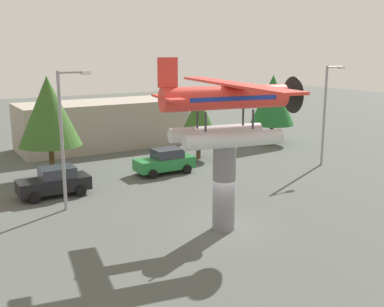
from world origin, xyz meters
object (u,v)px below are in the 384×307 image
object	(u,v)px
storefront_building	(103,124)
tree_east	(49,111)
floatplane_monument	(228,108)
streetlight_secondary	(327,108)
tree_far_east	(273,100)
car_mid_black	(55,182)
tree_center_back	(199,117)
streetlight_primary	(65,130)
display_pedestal	(224,187)
car_far_green	(165,161)

from	to	relation	value
storefront_building	tree_east	distance (m)	11.36
floatplane_monument	tree_east	size ratio (longest dim) A/B	1.50
streetlight_secondary	tree_far_east	xyz separation A→B (m)	(1.99, 8.42, -0.30)
car_mid_black	tree_far_east	world-z (taller)	tree_far_east
car_mid_black	tree_center_back	size ratio (longest dim) A/B	0.81
tree_center_back	streetlight_primary	bearing A→B (deg)	-151.96
car_mid_black	tree_center_back	distance (m)	13.40
tree_east	car_mid_black	bearing A→B (deg)	-102.84
display_pedestal	tree_east	bearing A→B (deg)	109.76
display_pedestal	streetlight_primary	xyz separation A→B (m)	(-5.62, 6.81, 2.26)
floatplane_monument	tree_far_east	world-z (taller)	floatplane_monument
floatplane_monument	streetlight_primary	xyz separation A→B (m)	(-5.75, 6.83, -1.57)
car_far_green	tree_east	xyz separation A→B (m)	(-7.29, 2.48, 3.77)
streetlight_secondary	storefront_building	distance (m)	19.45
car_mid_black	storefront_building	bearing A→B (deg)	-121.94
floatplane_monument	storefront_building	world-z (taller)	floatplane_monument
car_far_green	streetlight_secondary	size ratio (longest dim) A/B	0.56
car_far_green	streetlight_secondary	distance (m)	12.76
display_pedestal	car_mid_black	distance (m)	11.22
display_pedestal	streetlight_secondary	xyz separation A→B (m)	(14.12, 6.90, 2.20)
floatplane_monument	car_far_green	size ratio (longest dim) A/B	2.48
tree_center_back	tree_east	bearing A→B (deg)	-179.27
car_far_green	tree_far_east	distance (m)	14.67
display_pedestal	streetlight_primary	bearing A→B (deg)	129.54
floatplane_monument	display_pedestal	bearing A→B (deg)	-180.00
display_pedestal	streetlight_primary	size ratio (longest dim) A/B	0.57
streetlight_secondary	car_mid_black	bearing A→B (deg)	172.18
car_far_green	tree_center_back	distance (m)	5.74
car_far_green	car_mid_black	bearing A→B (deg)	8.71
car_far_green	storefront_building	world-z (taller)	storefront_building
display_pedestal	storefront_building	world-z (taller)	display_pedestal
floatplane_monument	streetlight_secondary	xyz separation A→B (m)	(13.99, 6.92, -1.63)
tree_east	car_far_green	bearing A→B (deg)	-18.79
streetlight_primary	tree_center_back	bearing A→B (deg)	28.04
streetlight_secondary	tree_far_east	world-z (taller)	streetlight_secondary
storefront_building	tree_far_east	world-z (taller)	tree_far_east
streetlight_secondary	tree_east	size ratio (longest dim) A/B	1.07
tree_east	tree_center_back	distance (m)	11.79
streetlight_secondary	tree_east	bearing A→B (deg)	161.19
display_pedestal	car_mid_black	size ratio (longest dim) A/B	1.03
display_pedestal	tree_center_back	size ratio (longest dim) A/B	0.83
display_pedestal	car_far_green	distance (m)	11.21
car_mid_black	floatplane_monument	bearing A→B (deg)	120.93
streetlight_primary	streetlight_secondary	distance (m)	19.74
tree_center_back	car_mid_black	bearing A→B (deg)	-162.86
tree_center_back	tree_far_east	size ratio (longest dim) A/B	0.82
display_pedestal	tree_east	xyz separation A→B (m)	(-4.79, 13.34, 2.50)
car_far_green	tree_far_east	xyz separation A→B (m)	(13.61, 4.46, 3.17)
display_pedestal	car_far_green	world-z (taller)	display_pedestal
floatplane_monument	tree_center_back	size ratio (longest dim) A/B	2.01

